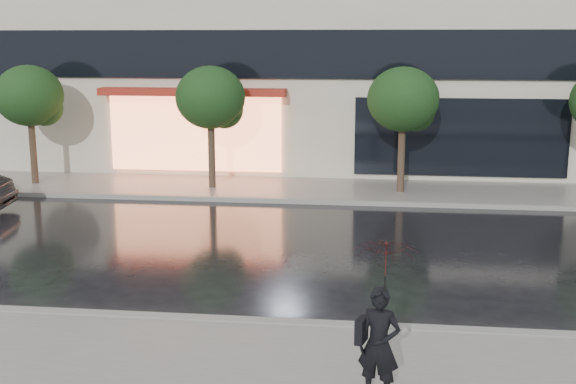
# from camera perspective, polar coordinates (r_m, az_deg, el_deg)

# --- Properties ---
(ground) EXTENTS (120.00, 120.00, 0.00)m
(ground) POSITION_cam_1_polar(r_m,az_deg,el_deg) (13.41, -2.77, -8.94)
(ground) COLOR black
(ground) RESTS_ON ground
(sidewalk_far) EXTENTS (60.00, 3.50, 0.12)m
(sidewalk_far) POSITION_cam_1_polar(r_m,az_deg,el_deg) (23.19, 1.40, 0.20)
(sidewalk_far) COLOR slate
(sidewalk_far) RESTS_ON ground
(curb_near) EXTENTS (60.00, 0.25, 0.14)m
(curb_near) POSITION_cam_1_polar(r_m,az_deg,el_deg) (12.47, -3.54, -10.26)
(curb_near) COLOR gray
(curb_near) RESTS_ON ground
(curb_far) EXTENTS (60.00, 0.25, 0.14)m
(curb_far) POSITION_cam_1_polar(r_m,az_deg,el_deg) (21.48, 0.96, -0.72)
(curb_far) COLOR gray
(curb_far) RESTS_ON ground
(tree_far_west) EXTENTS (2.20, 2.20, 3.99)m
(tree_far_west) POSITION_cam_1_polar(r_m,az_deg,el_deg) (25.03, -19.61, 7.01)
(tree_far_west) COLOR #33261C
(tree_far_west) RESTS_ON ground
(tree_mid_west) EXTENTS (2.20, 2.20, 3.99)m
(tree_mid_west) POSITION_cam_1_polar(r_m,az_deg,el_deg) (23.02, -5.98, 7.25)
(tree_mid_west) COLOR #33261C
(tree_mid_west) RESTS_ON ground
(tree_mid_east) EXTENTS (2.20, 2.20, 3.99)m
(tree_mid_east) POSITION_cam_1_polar(r_m,az_deg,el_deg) (22.48, 9.23, 7.05)
(tree_mid_east) COLOR #33261C
(tree_mid_east) RESTS_ON ground
(pedestrian_with_umbrella) EXTENTS (1.09, 1.10, 2.19)m
(pedestrian_with_umbrella) POSITION_cam_1_polar(r_m,az_deg,el_deg) (9.39, 7.50, -8.21)
(pedestrian_with_umbrella) COLOR black
(pedestrian_with_umbrella) RESTS_ON sidewalk_near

